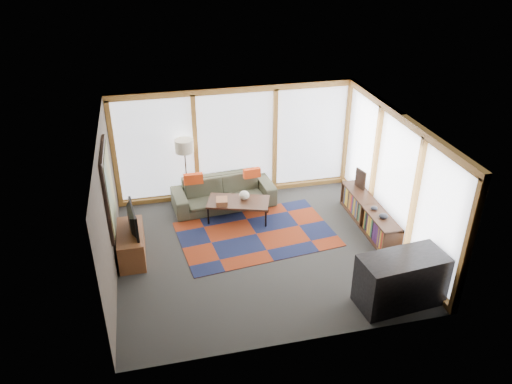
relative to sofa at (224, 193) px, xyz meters
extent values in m
plane|color=#292927|center=(0.40, -1.91, -0.33)|extent=(5.50, 5.50, 0.00)
cube|color=#413930|center=(-2.35, -1.91, 0.97)|extent=(0.04, 5.00, 2.60)
cube|color=#413930|center=(0.40, -4.41, 0.97)|extent=(5.50, 0.04, 2.60)
cube|color=silver|center=(0.40, -1.91, 2.27)|extent=(5.50, 5.00, 0.04)
cube|color=white|center=(0.40, 0.56, 0.97)|extent=(5.30, 0.02, 2.35)
cube|color=white|center=(3.12, -1.91, 0.97)|extent=(0.02, 4.80, 2.35)
cube|color=black|center=(-2.31, -1.61, 1.22)|extent=(0.05, 1.35, 1.55)
cube|color=gold|center=(-2.28, -1.61, 1.22)|extent=(0.02, 1.20, 1.40)
cube|color=maroon|center=(0.45, -1.33, -0.33)|extent=(3.33, 2.35, 0.01)
imported|color=#383C2E|center=(0.00, 0.00, 0.00)|extent=(2.34, 1.08, 0.66)
cube|color=#DD4116|center=(-0.66, -0.04, 0.45)|extent=(0.42, 0.13, 0.23)
cube|color=#DD4116|center=(0.65, -0.03, 0.44)|extent=(0.40, 0.16, 0.21)
cube|color=brown|center=(-0.14, -0.64, 0.15)|extent=(0.28, 0.33, 0.10)
ellipsoid|color=silver|center=(0.36, -0.58, 0.20)|extent=(0.27, 0.27, 0.19)
ellipsoid|color=black|center=(2.85, -2.14, 0.26)|extent=(0.22, 0.22, 0.09)
ellipsoid|color=black|center=(2.81, -1.80, 0.26)|extent=(0.17, 0.17, 0.07)
cube|color=black|center=(2.91, -0.84, 0.43)|extent=(0.11, 0.32, 0.42)
cube|color=brown|center=(-2.06, -1.56, -0.04)|extent=(0.48, 1.16, 0.58)
imported|color=black|center=(-2.04, -1.55, 0.50)|extent=(0.22, 0.89, 0.51)
cube|color=black|center=(2.34, -3.90, 0.13)|extent=(1.51, 0.82, 0.92)
camera|label=1|loc=(-1.51, -9.79, 5.39)|focal=35.00mm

